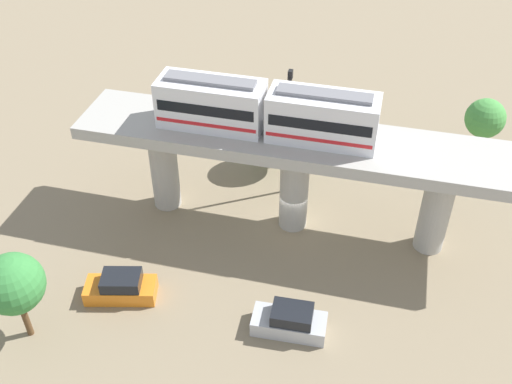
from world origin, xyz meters
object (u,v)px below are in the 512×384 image
Objects in this scene: parked_car_orange at (121,287)px; tree_near_viaduct at (274,130)px; tree_far_corner at (485,119)px; train at (266,110)px; signal_post at (288,129)px; parked_car_silver at (290,321)px; tree_mid_lot at (13,284)px.

tree_near_viaduct is (-15.19, 5.93, 2.54)m from parked_car_orange.
parked_car_orange is 0.82× the size of tree_far_corner.
train is at bearing -53.73° from tree_far_corner.
train is at bearing -13.18° from signal_post.
parked_car_silver is at bearing -28.72° from tree_far_corner.
tree_near_viaduct is at bearing 152.68° from tree_mid_lot.
parked_car_silver is 0.84× the size of tree_near_viaduct.
tree_near_viaduct is 15.71m from tree_far_corner.
parked_car_orange is 6.44m from tree_mid_lot.
train reaches higher than tree_mid_lot.
parked_car_orange is 28.85m from tree_far_corner.
parked_car_orange is 15.22m from signal_post.
tree_near_viaduct is at bearing 145.19° from parked_car_orange.
signal_post reaches higher than tree_mid_lot.
tree_far_corner is at bearing 117.73° from signal_post.
tree_near_viaduct is at bearing -172.87° from train.
tree_mid_lot is (3.80, -14.23, 3.34)m from parked_car_silver.
tree_far_corner is at bearing 148.48° from parked_car_silver.
parked_car_silver is 0.44× the size of signal_post.
parked_car_orange is at bearing -21.33° from tree_near_viaduct.
signal_post is (2.80, 1.57, 2.14)m from tree_near_viaduct.
parked_car_orange is (8.98, -6.71, -8.00)m from train.
tree_mid_lot is at bearing -39.57° from train.
parked_car_orange is at bearing 134.67° from tree_mid_lot.
parked_car_silver and parked_car_orange have the same top height.
tree_mid_lot is at bearing -35.09° from signal_post.
parked_car_silver is 0.95× the size of parked_car_orange.
parked_car_orange is at bearing -93.16° from parked_car_silver.
signal_post is (-12.38, 7.50, 4.68)m from parked_car_orange.
parked_car_silver is at bearing 104.97° from tree_mid_lot.
parked_car_orange is at bearing -47.17° from tree_far_corner.
tree_far_corner reaches higher than parked_car_orange.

